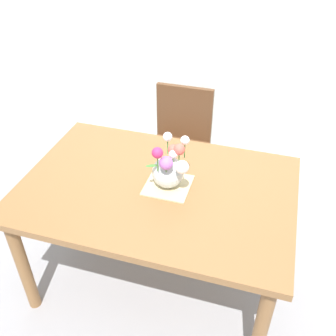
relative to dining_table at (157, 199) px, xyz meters
name	(u,v)px	position (x,y,z in m)	size (l,w,h in m)	color
ground_plane	(159,275)	(0.00, 0.00, -0.66)	(12.00, 12.00, 0.00)	#939399
dining_table	(157,199)	(0.00, 0.00, 0.00)	(1.47, 1.00, 0.75)	olive
chair_far	(180,139)	(-0.10, 0.84, -0.14)	(0.42, 0.42, 0.90)	brown
placemat	(168,185)	(0.06, 0.02, 0.10)	(0.24, 0.24, 0.01)	#CCB789
flower_vase	(169,168)	(0.07, 0.01, 0.22)	(0.22, 0.22, 0.28)	silver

